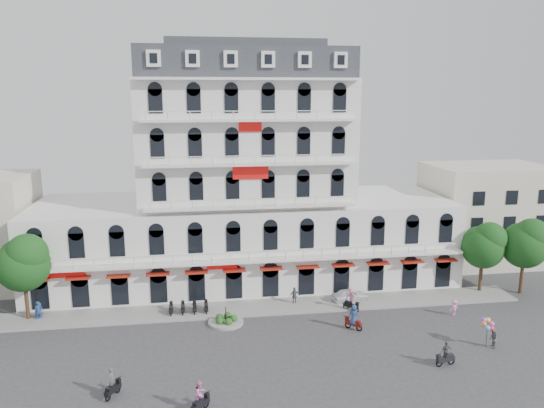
{
  "coord_description": "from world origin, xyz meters",
  "views": [
    {
      "loc": [
        -5.49,
        -39.04,
        20.5
      ],
      "look_at": [
        1.84,
        10.0,
        10.14
      ],
      "focal_mm": 35.0,
      "sensor_mm": 36.0,
      "label": 1
    }
  ],
  "objects_px": {
    "rider_west": "(112,384)",
    "rider_northeast": "(446,354)",
    "parked_car": "(350,295)",
    "rider_center": "(351,299)",
    "rider_southwest": "(200,396)",
    "rider_east": "(354,317)",
    "balloon_vendor": "(491,333)"
  },
  "relations": [
    {
      "from": "rider_west",
      "to": "rider_northeast",
      "type": "xyz_separation_m",
      "value": [
        24.66,
        0.62,
        -0.02
      ]
    },
    {
      "from": "rider_northeast",
      "to": "parked_car",
      "type": "bearing_deg",
      "value": -85.7
    },
    {
      "from": "parked_car",
      "to": "rider_northeast",
      "type": "xyz_separation_m",
      "value": [
        3.5,
        -13.61,
        0.33
      ]
    },
    {
      "from": "rider_northeast",
      "to": "rider_center",
      "type": "bearing_deg",
      "value": -79.81
    },
    {
      "from": "rider_southwest",
      "to": "rider_east",
      "type": "height_order",
      "value": "rider_east"
    },
    {
      "from": "rider_center",
      "to": "balloon_vendor",
      "type": "distance_m",
      "value": 12.77
    },
    {
      "from": "parked_car",
      "to": "rider_northeast",
      "type": "bearing_deg",
      "value": -175.61
    },
    {
      "from": "rider_northeast",
      "to": "rider_center",
      "type": "height_order",
      "value": "rider_center"
    },
    {
      "from": "parked_car",
      "to": "rider_southwest",
      "type": "distance_m",
      "value": 22.74
    },
    {
      "from": "rider_west",
      "to": "rider_east",
      "type": "distance_m",
      "value": 21.07
    },
    {
      "from": "parked_car",
      "to": "rider_east",
      "type": "relative_size",
      "value": 1.62
    },
    {
      "from": "rider_southwest",
      "to": "rider_northeast",
      "type": "xyz_separation_m",
      "value": [
        18.71,
        3.29,
        -0.18
      ]
    },
    {
      "from": "parked_car",
      "to": "rider_northeast",
      "type": "height_order",
      "value": "rider_northeast"
    },
    {
      "from": "rider_east",
      "to": "rider_southwest",
      "type": "bearing_deg",
      "value": 80.4
    },
    {
      "from": "parked_car",
      "to": "rider_east",
      "type": "distance_m",
      "value": 6.61
    },
    {
      "from": "rider_east",
      "to": "balloon_vendor",
      "type": "xyz_separation_m",
      "value": [
        10.1,
        -4.95,
        0.13
      ]
    },
    {
      "from": "parked_car",
      "to": "rider_east",
      "type": "bearing_deg",
      "value": 155.92
    },
    {
      "from": "parked_car",
      "to": "rider_southwest",
      "type": "relative_size",
      "value": 1.69
    },
    {
      "from": "parked_car",
      "to": "rider_northeast",
      "type": "relative_size",
      "value": 1.86
    },
    {
      "from": "rider_east",
      "to": "rider_center",
      "type": "relative_size",
      "value": 1.01
    },
    {
      "from": "parked_car",
      "to": "rider_southwest",
      "type": "height_order",
      "value": "rider_southwest"
    },
    {
      "from": "rider_west",
      "to": "rider_east",
      "type": "bearing_deg",
      "value": -39.28
    },
    {
      "from": "rider_northeast",
      "to": "rider_east",
      "type": "bearing_deg",
      "value": -64.89
    },
    {
      "from": "rider_center",
      "to": "balloon_vendor",
      "type": "xyz_separation_m",
      "value": [
        9.14,
        -8.91,
        0.08
      ]
    },
    {
      "from": "rider_east",
      "to": "rider_center",
      "type": "distance_m",
      "value": 4.08
    },
    {
      "from": "rider_southwest",
      "to": "rider_west",
      "type": "bearing_deg",
      "value": 108.11
    },
    {
      "from": "rider_southwest",
      "to": "balloon_vendor",
      "type": "distance_m",
      "value": 24.35
    },
    {
      "from": "parked_car",
      "to": "rider_northeast",
      "type": "distance_m",
      "value": 14.06
    },
    {
      "from": "parked_car",
      "to": "rider_east",
      "type": "height_order",
      "value": "rider_east"
    },
    {
      "from": "parked_car",
      "to": "rider_center",
      "type": "relative_size",
      "value": 1.63
    },
    {
      "from": "rider_east",
      "to": "rider_northeast",
      "type": "height_order",
      "value": "rider_east"
    },
    {
      "from": "parked_car",
      "to": "rider_center",
      "type": "height_order",
      "value": "rider_center"
    }
  ]
}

